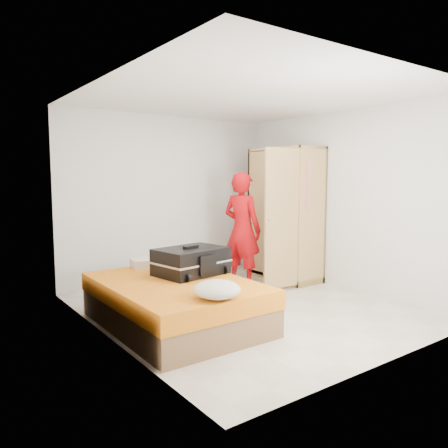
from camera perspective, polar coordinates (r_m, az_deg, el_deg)
room at (r=5.38m, az=3.14°, el=2.52°), size 4.00×4.02×2.60m
bed at (r=4.95m, az=-6.36°, el=-10.18°), size 1.42×2.02×0.50m
wardrobe at (r=7.00m, az=7.93°, el=0.83°), size 1.17×1.20×2.10m
person at (r=6.52m, az=2.38°, el=-0.76°), size 0.58×0.72×1.71m
suitcase at (r=5.15m, az=-4.31°, el=-4.88°), size 0.88×0.71×0.34m
round_cushion at (r=4.16m, az=-0.92°, el=-8.54°), size 0.45×0.45×0.17m
pillow at (r=5.69m, az=-9.08°, el=-4.95°), size 0.62×0.39×0.10m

